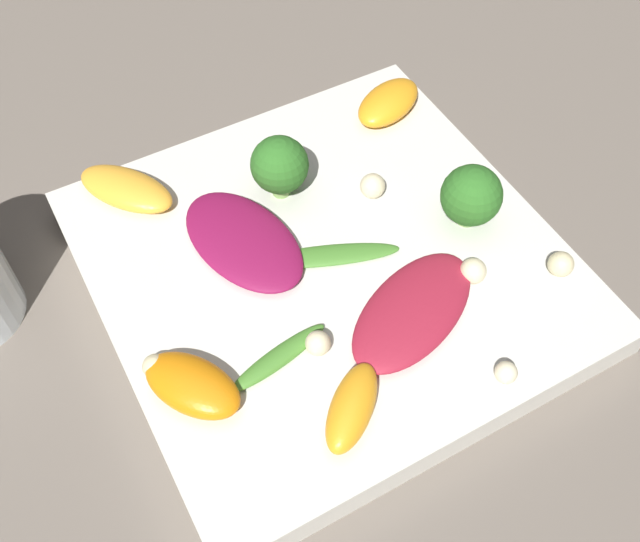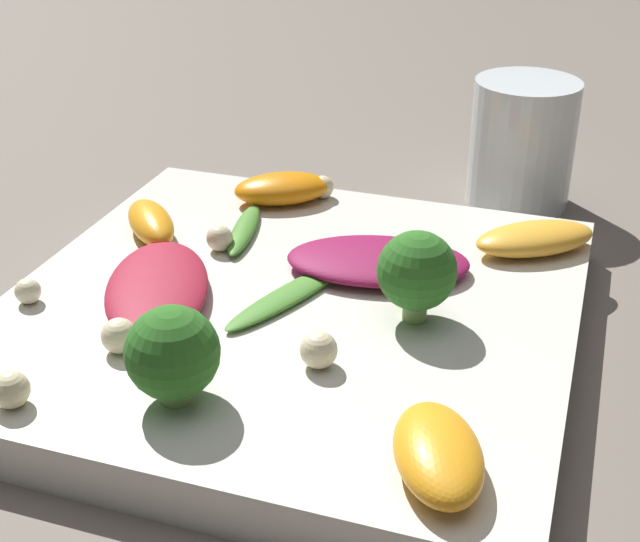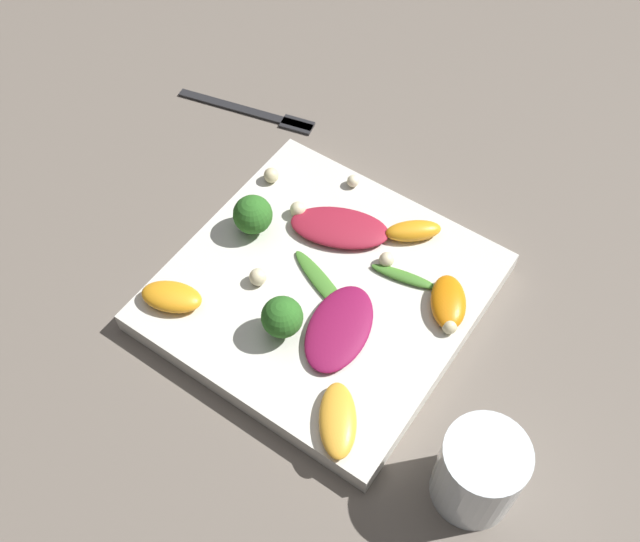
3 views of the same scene
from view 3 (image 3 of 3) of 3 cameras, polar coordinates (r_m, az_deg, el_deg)
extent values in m
plane|color=#6B6056|center=(0.76, 0.18, -2.07)|extent=(2.40, 2.40, 0.00)
cube|color=silver|center=(0.74, 0.18, -1.57)|extent=(0.29, 0.29, 0.02)
cylinder|color=white|center=(0.64, 12.01, -14.76)|extent=(0.07, 0.07, 0.09)
cube|color=#262628|center=(0.93, -5.74, 12.16)|extent=(0.17, 0.05, 0.01)
cube|color=#262628|center=(0.91, -1.76, 11.15)|extent=(0.04, 0.03, 0.01)
ellipsoid|color=maroon|center=(0.70, 1.47, -4.37)|extent=(0.08, 0.11, 0.01)
ellipsoid|color=maroon|center=(0.77, 1.51, 3.33)|extent=(0.11, 0.09, 0.01)
ellipsoid|color=orange|center=(0.77, 7.12, 3.06)|extent=(0.06, 0.06, 0.02)
ellipsoid|color=orange|center=(0.72, 9.75, -2.33)|extent=(0.06, 0.07, 0.02)
ellipsoid|color=#FCAD33|center=(0.66, 1.36, -11.29)|extent=(0.07, 0.08, 0.02)
ellipsoid|color=orange|center=(0.73, -11.24, -1.94)|extent=(0.07, 0.05, 0.02)
cylinder|color=#84AD5B|center=(0.70, -2.98, -4.24)|extent=(0.01, 0.01, 0.02)
sphere|color=#2D6B23|center=(0.68, -3.05, -3.43)|extent=(0.04, 0.04, 0.04)
cylinder|color=#84AD5B|center=(0.77, -5.05, 3.48)|extent=(0.01, 0.01, 0.01)
sphere|color=#2D6B23|center=(0.76, -5.15, 4.30)|extent=(0.04, 0.04, 0.04)
ellipsoid|color=#47842D|center=(0.73, 0.56, -1.05)|extent=(0.09, 0.05, 0.01)
ellipsoid|color=#47842D|center=(0.74, 6.39, -0.42)|extent=(0.07, 0.03, 0.01)
sphere|color=beige|center=(0.81, -3.73, 7.29)|extent=(0.02, 0.02, 0.02)
sphere|color=beige|center=(0.73, -4.75, -0.45)|extent=(0.02, 0.02, 0.02)
sphere|color=beige|center=(0.71, 9.83, -4.18)|extent=(0.01, 0.01, 0.01)
sphere|color=beige|center=(0.75, 5.10, 0.87)|extent=(0.02, 0.02, 0.02)
sphere|color=beige|center=(0.78, -1.69, 4.72)|extent=(0.02, 0.02, 0.02)
sphere|color=beige|center=(0.81, 2.54, 6.86)|extent=(0.01, 0.01, 0.01)
camera|label=1|loc=(0.64, 28.52, 28.88)|focal=42.00mm
camera|label=2|loc=(0.74, -32.53, 15.47)|focal=50.00mm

